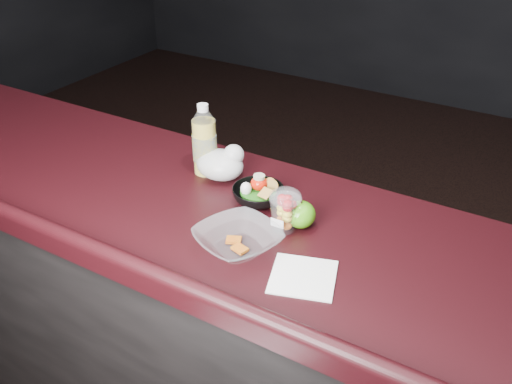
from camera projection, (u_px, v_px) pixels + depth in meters
The scene contains 8 objects.
counter at pixel (257, 347), 1.90m from camera, with size 4.06×0.71×1.02m.
lemonade_bottle at pixel (205, 145), 1.83m from camera, with size 0.08×0.08×0.24m.
fruit_cup at pixel (285, 209), 1.57m from camera, with size 0.09×0.09×0.13m.
green_apple at pixel (301, 215), 1.59m from camera, with size 0.08×0.08×0.09m.
plastic_bag at pixel (222, 163), 1.82m from camera, with size 0.16×0.13×0.12m.
snack_bowl at pixel (258, 194), 1.71m from camera, with size 0.16×0.16×0.09m.
takeout_bowl at pixel (238, 240), 1.51m from camera, with size 0.28×0.28×0.05m.
paper_napkin at pixel (303, 277), 1.42m from camera, with size 0.16×0.16×0.00m, color white.
Camera 1 is at (0.69, -0.87, 1.94)m, focal length 40.00 mm.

